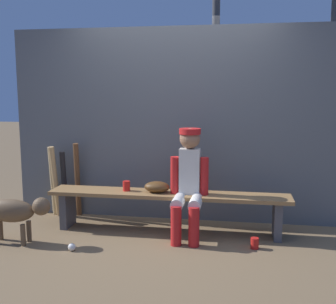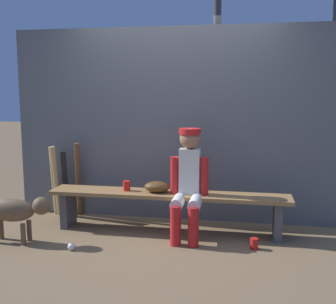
{
  "view_description": "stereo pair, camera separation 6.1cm",
  "coord_description": "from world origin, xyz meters",
  "px_view_note": "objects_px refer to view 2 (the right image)",
  "views": [
    {
      "loc": [
        0.73,
        -4.33,
        1.55
      ],
      "look_at": [
        0.0,
        0.0,
        0.9
      ],
      "focal_mm": 44.14,
      "sensor_mm": 36.0,
      "label": 1
    },
    {
      "loc": [
        0.79,
        -4.32,
        1.55
      ],
      "look_at": [
        0.0,
        0.0,
        0.9
      ],
      "focal_mm": 44.14,
      "sensor_mm": 36.0,
      "label": 2
    }
  ],
  "objects_px": {
    "bat_wood_dark": "(78,180)",
    "cup_on_ground": "(254,244)",
    "dugout_bench": "(168,201)",
    "bat_wood_natural": "(54,181)",
    "baseball_glove": "(157,187)",
    "baseball": "(71,247)",
    "player_seated": "(188,179)",
    "bat_aluminum_black": "(65,184)",
    "bat_wood_tan": "(56,181)",
    "cup_on_bench": "(127,186)",
    "dog": "(16,211)",
    "scoreboard": "(281,1)"
  },
  "relations": [
    {
      "from": "bat_wood_dark",
      "to": "cup_on_ground",
      "type": "distance_m",
      "value": 2.29
    },
    {
      "from": "player_seated",
      "to": "dog",
      "type": "xyz_separation_m",
      "value": [
        -1.71,
        -0.48,
        -0.29
      ]
    },
    {
      "from": "baseball",
      "to": "dog",
      "type": "relative_size",
      "value": 0.09
    },
    {
      "from": "baseball_glove",
      "to": "dog",
      "type": "distance_m",
      "value": 1.48
    },
    {
      "from": "baseball_glove",
      "to": "cup_on_bench",
      "type": "bearing_deg",
      "value": 178.17
    },
    {
      "from": "baseball_glove",
      "to": "bat_wood_tan",
      "type": "bearing_deg",
      "value": 166.13
    },
    {
      "from": "baseball_glove",
      "to": "cup_on_ground",
      "type": "bearing_deg",
      "value": -18.15
    },
    {
      "from": "player_seated",
      "to": "baseball",
      "type": "height_order",
      "value": "player_seated"
    },
    {
      "from": "bat_wood_dark",
      "to": "cup_on_bench",
      "type": "bearing_deg",
      "value": -27.55
    },
    {
      "from": "cup_on_bench",
      "to": "baseball",
      "type": "bearing_deg",
      "value": -117.21
    },
    {
      "from": "cup_on_bench",
      "to": "dog",
      "type": "xyz_separation_m",
      "value": [
        -1.0,
        -0.6,
        -0.16
      ]
    },
    {
      "from": "baseball",
      "to": "bat_wood_tan",
      "type": "bearing_deg",
      "value": 121.3
    },
    {
      "from": "cup_on_ground",
      "to": "baseball_glove",
      "type": "bearing_deg",
      "value": 161.85
    },
    {
      "from": "baseball",
      "to": "cup_on_ground",
      "type": "height_order",
      "value": "cup_on_ground"
    },
    {
      "from": "scoreboard",
      "to": "dog",
      "type": "height_order",
      "value": "scoreboard"
    },
    {
      "from": "baseball",
      "to": "scoreboard",
      "type": "distance_m",
      "value": 3.83
    },
    {
      "from": "bat_wood_tan",
      "to": "dog",
      "type": "xyz_separation_m",
      "value": [
        -0.01,
        -0.92,
        -0.11
      ]
    },
    {
      "from": "player_seated",
      "to": "bat_wood_tan",
      "type": "height_order",
      "value": "player_seated"
    },
    {
      "from": "baseball_glove",
      "to": "bat_aluminum_black",
      "type": "distance_m",
      "value": 1.28
    },
    {
      "from": "bat_wood_dark",
      "to": "dog",
      "type": "relative_size",
      "value": 1.09
    },
    {
      "from": "baseball",
      "to": "cup_on_bench",
      "type": "relative_size",
      "value": 0.67
    },
    {
      "from": "baseball_glove",
      "to": "bat_wood_natural",
      "type": "distance_m",
      "value": 1.43
    },
    {
      "from": "bat_wood_dark",
      "to": "scoreboard",
      "type": "bearing_deg",
      "value": 18.4
    },
    {
      "from": "bat_wood_dark",
      "to": "bat_wood_natural",
      "type": "bearing_deg",
      "value": -173.39
    },
    {
      "from": "baseball_glove",
      "to": "scoreboard",
      "type": "relative_size",
      "value": 0.07
    },
    {
      "from": "baseball_glove",
      "to": "scoreboard",
      "type": "distance_m",
      "value": 2.8
    },
    {
      "from": "cup_on_ground",
      "to": "cup_on_bench",
      "type": "relative_size",
      "value": 1.0
    },
    {
      "from": "baseball",
      "to": "cup_on_bench",
      "type": "bearing_deg",
      "value": 62.79
    },
    {
      "from": "bat_wood_dark",
      "to": "cup_on_ground",
      "type": "relative_size",
      "value": 8.36
    },
    {
      "from": "player_seated",
      "to": "bat_wood_tan",
      "type": "bearing_deg",
      "value": 165.45
    },
    {
      "from": "dugout_bench",
      "to": "player_seated",
      "type": "relative_size",
      "value": 2.28
    },
    {
      "from": "bat_aluminum_black",
      "to": "dog",
      "type": "distance_m",
      "value": 0.94
    },
    {
      "from": "bat_wood_tan",
      "to": "cup_on_ground",
      "type": "xyz_separation_m",
      "value": [
        2.39,
        -0.67,
        -0.39
      ]
    },
    {
      "from": "bat_wood_tan",
      "to": "dog",
      "type": "bearing_deg",
      "value": -90.89
    },
    {
      "from": "bat_wood_tan",
      "to": "cup_on_bench",
      "type": "xyz_separation_m",
      "value": [
        0.99,
        -0.32,
        0.06
      ]
    },
    {
      "from": "bat_wood_natural",
      "to": "baseball",
      "type": "xyz_separation_m",
      "value": [
        0.67,
        -1.05,
        -0.4
      ]
    },
    {
      "from": "dugout_bench",
      "to": "cup_on_ground",
      "type": "relative_size",
      "value": 23.99
    },
    {
      "from": "cup_on_ground",
      "to": "dog",
      "type": "distance_m",
      "value": 2.43
    },
    {
      "from": "player_seated",
      "to": "cup_on_bench",
      "type": "relative_size",
      "value": 10.51
    },
    {
      "from": "bat_aluminum_black",
      "to": "baseball",
      "type": "distance_m",
      "value": 1.22
    },
    {
      "from": "baseball",
      "to": "cup_on_ground",
      "type": "distance_m",
      "value": 1.8
    },
    {
      "from": "dog",
      "to": "bat_aluminum_black",
      "type": "bearing_deg",
      "value": 82.36
    },
    {
      "from": "bat_wood_tan",
      "to": "bat_wood_natural",
      "type": "relative_size",
      "value": 1.0
    },
    {
      "from": "dugout_bench",
      "to": "baseball",
      "type": "bearing_deg",
      "value": -140.15
    },
    {
      "from": "dugout_bench",
      "to": "bat_wood_tan",
      "type": "height_order",
      "value": "bat_wood_tan"
    },
    {
      "from": "dugout_bench",
      "to": "bat_wood_natural",
      "type": "height_order",
      "value": "bat_wood_natural"
    },
    {
      "from": "scoreboard",
      "to": "dog",
      "type": "relative_size",
      "value": 4.55
    },
    {
      "from": "bat_wood_tan",
      "to": "scoreboard",
      "type": "bearing_deg",
      "value": 17.88
    },
    {
      "from": "bat_wood_dark",
      "to": "dog",
      "type": "distance_m",
      "value": 1.02
    },
    {
      "from": "player_seated",
      "to": "cup_on_ground",
      "type": "relative_size",
      "value": 10.51
    }
  ]
}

